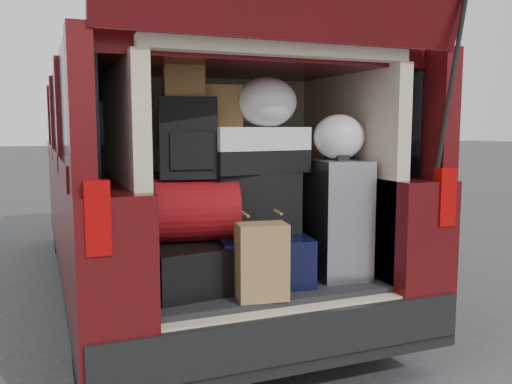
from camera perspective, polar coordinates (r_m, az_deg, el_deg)
minivan at (r=4.53m, az=-8.20°, el=0.90°), size 1.90×5.35×2.77m
load_floor at (r=3.19m, az=-1.02°, el=-13.34°), size 1.24×1.05×0.55m
black_hardshell at (r=2.87m, az=-7.79°, el=-7.48°), size 0.50×0.64×0.24m
navy_hardshell at (r=2.98m, az=0.26°, el=-6.69°), size 0.55×0.64×0.25m
silver_roller at (r=3.06m, az=8.37°, el=-2.64°), size 0.32×0.46×0.65m
kraft_bag at (r=2.62m, az=0.61°, el=-7.32°), size 0.26×0.18×0.37m
red_duffel at (r=2.82m, az=-7.13°, el=-1.88°), size 0.55×0.40×0.33m
black_soft_case at (r=2.95m, az=-0.21°, el=-1.09°), size 0.47×0.30×0.33m
backpack at (r=2.79m, az=-7.20°, el=5.66°), size 0.32×0.23×0.41m
twotone_duffel at (r=2.94m, az=-0.12°, el=4.46°), size 0.57×0.35×0.24m
grocery_sack_lower at (r=2.82m, az=-7.66°, el=11.69°), size 0.22×0.19×0.18m
grocery_sack_upper at (r=2.89m, az=-4.00°, el=8.97°), size 0.22×0.18×0.22m
plastic_bag_center at (r=2.91m, az=1.09°, el=9.43°), size 0.38×0.36×0.26m
plastic_bag_right at (r=3.01m, az=8.70°, el=5.73°), size 0.33×0.32×0.25m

